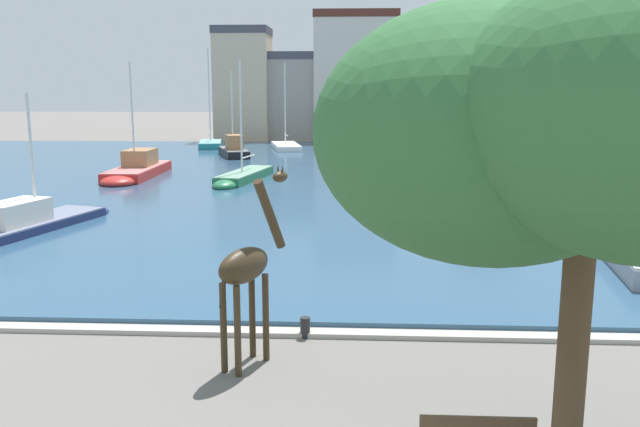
% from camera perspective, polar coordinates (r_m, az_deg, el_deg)
% --- Properties ---
extents(harbor_water, '(76.75, 53.97, 0.24)m').
position_cam_1_polar(harbor_water, '(42.95, 3.30, 3.01)').
color(harbor_water, '#2D5170').
rests_on(harbor_water, ground).
extents(quay_edge_coping, '(76.75, 0.50, 0.12)m').
position_cam_1_polar(quay_edge_coping, '(16.41, 3.79, -10.22)').
color(quay_edge_coping, '#ADA89E').
rests_on(quay_edge_coping, ground).
extents(giraffe_statue, '(1.49, 2.27, 4.24)m').
position_cam_1_polar(giraffe_statue, '(14.24, -6.21, -4.64)').
color(giraffe_statue, '#382B19').
rests_on(giraffe_statue, ground).
extents(sailboat_black, '(3.69, 6.60, 7.20)m').
position_cam_1_polar(sailboat_black, '(56.23, -7.45, 5.34)').
color(sailboat_black, black).
rests_on(sailboat_black, ground).
extents(sailboat_grey, '(2.91, 8.29, 8.66)m').
position_cam_1_polar(sailboat_grey, '(25.09, 24.97, -2.80)').
color(sailboat_grey, '#939399').
rests_on(sailboat_grey, ground).
extents(sailboat_teal, '(3.00, 6.56, 9.49)m').
position_cam_1_polar(sailboat_teal, '(64.96, -9.33, 5.84)').
color(sailboat_teal, teal).
rests_on(sailboat_teal, ground).
extents(sailboat_navy, '(4.08, 8.89, 5.71)m').
position_cam_1_polar(sailboat_navy, '(29.53, -23.16, -0.71)').
color(sailboat_navy, navy).
rests_on(sailboat_navy, ground).
extents(sailboat_green, '(2.90, 7.75, 7.53)m').
position_cam_1_polar(sailboat_green, '(41.00, -6.76, 3.00)').
color(sailboat_green, '#236B42').
rests_on(sailboat_green, ground).
extents(sailboat_orange, '(3.41, 6.36, 7.32)m').
position_cam_1_polar(sailboat_orange, '(49.27, 16.54, 4.16)').
color(sailboat_orange, orange).
rests_on(sailboat_orange, ground).
extents(sailboat_white, '(3.61, 7.57, 8.09)m').
position_cam_1_polar(sailboat_white, '(62.70, -2.99, 5.72)').
color(sailboat_white, white).
rests_on(sailboat_white, ground).
extents(sailboat_red, '(2.48, 8.81, 7.45)m').
position_cam_1_polar(sailboat_red, '(44.16, -15.51, 3.50)').
color(sailboat_red, red).
rests_on(sailboat_red, ground).
extents(shade_tree, '(7.05, 7.08, 7.38)m').
position_cam_1_polar(shade_tree, '(9.21, 21.99, 8.11)').
color(shade_tree, brown).
rests_on(shade_tree, ground).
extents(mooring_bollard, '(0.24, 0.24, 0.50)m').
position_cam_1_polar(mooring_bollard, '(16.24, -1.28, -9.71)').
color(mooring_bollard, '#232326').
rests_on(mooring_bollard, ground).
extents(townhouse_tall_gabled, '(5.85, 5.77, 12.16)m').
position_cam_1_polar(townhouse_tall_gabled, '(74.01, -6.56, 10.87)').
color(townhouse_tall_gabled, '#C6B293').
rests_on(townhouse_tall_gabled, ground).
extents(townhouse_narrow_midrow, '(7.24, 6.54, 9.55)m').
position_cam_1_polar(townhouse_narrow_midrow, '(74.56, -1.57, 9.93)').
color(townhouse_narrow_midrow, gray).
rests_on(townhouse_narrow_midrow, ground).
extents(townhouse_wide_warehouse, '(8.95, 6.65, 13.74)m').
position_cam_1_polar(townhouse_wide_warehouse, '(73.81, 3.07, 11.54)').
color(townhouse_wide_warehouse, beige).
rests_on(townhouse_wide_warehouse, ground).
extents(townhouse_corner_house, '(8.73, 5.73, 8.32)m').
position_cam_1_polar(townhouse_corner_house, '(75.85, 8.56, 9.37)').
color(townhouse_corner_house, gray).
rests_on(townhouse_corner_house, ground).
extents(townhouse_end_terrace, '(6.84, 5.96, 13.25)m').
position_cam_1_polar(townhouse_end_terrace, '(73.86, 14.44, 11.03)').
color(townhouse_end_terrace, tan).
rests_on(townhouse_end_terrace, ground).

